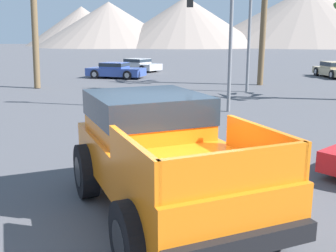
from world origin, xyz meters
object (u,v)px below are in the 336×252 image
at_px(parked_car_tan, 336,69).
at_px(traffic_light_main, 223,17).
at_px(parked_car_blue, 116,70).
at_px(orange_pickup_truck, 159,148).
at_px(parked_car_silver, 137,65).

distance_m(parked_car_tan, traffic_light_main, 12.63).
height_order(parked_car_blue, traffic_light_main, traffic_light_main).
xyz_separation_m(orange_pickup_truck, parked_car_tan, (11.46, 23.25, -0.53)).
relative_size(orange_pickup_truck, parked_car_tan, 1.20).
bearing_deg(traffic_light_main, parked_car_blue, -44.62).
bearing_deg(parked_car_tan, parked_car_blue, -2.21).
bearing_deg(orange_pickup_truck, parked_car_blue, 76.63).
height_order(orange_pickup_truck, parked_car_tan, orange_pickup_truck).
bearing_deg(parked_car_blue, parked_car_tan, 108.74).
height_order(parked_car_silver, parked_car_blue, parked_car_blue).
bearing_deg(orange_pickup_truck, parked_car_tan, 38.57).
distance_m(orange_pickup_truck, parked_car_blue, 22.52).
bearing_deg(parked_car_tan, parked_car_silver, -23.21).
xyz_separation_m(parked_car_silver, parked_car_blue, (-0.84, -5.78, 0.02)).
bearing_deg(traffic_light_main, orange_pickup_truck, 81.04).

